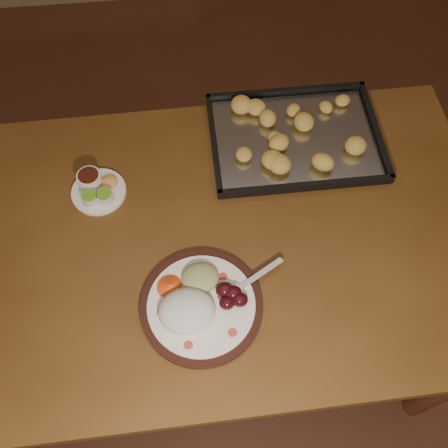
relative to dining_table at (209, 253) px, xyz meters
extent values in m
plane|color=#57301D|center=(0.07, 0.00, -0.65)|extent=(4.00, 4.00, 0.00)
cube|color=brown|center=(0.00, 0.00, 0.08)|extent=(1.51, 0.92, 0.04)
cylinder|color=#542919|center=(-0.69, 0.37, -0.30)|extent=(0.07, 0.07, 0.71)
cylinder|color=#542919|center=(0.67, 0.39, -0.30)|extent=(0.07, 0.07, 0.71)
cylinder|color=black|center=(-0.03, -0.19, 0.11)|extent=(0.29, 0.29, 0.02)
cylinder|color=white|center=(-0.03, -0.19, 0.12)|extent=(0.26, 0.26, 0.01)
ellipsoid|color=#CE3E31|center=(-0.07, -0.28, 0.12)|extent=(0.02, 0.02, 0.00)
ellipsoid|color=#CE3E31|center=(0.03, -0.27, 0.12)|extent=(0.02, 0.02, 0.00)
ellipsoid|color=#CE3E31|center=(0.03, -0.12, 0.12)|extent=(0.02, 0.02, 0.00)
ellipsoid|color=#CE3E31|center=(-0.13, -0.20, 0.12)|extent=(0.02, 0.02, 0.00)
ellipsoid|color=white|center=(-0.07, -0.21, 0.13)|extent=(0.17, 0.15, 0.06)
ellipsoid|color=#490A15|center=(0.03, -0.20, 0.13)|extent=(0.04, 0.03, 0.03)
ellipsoid|color=#490A15|center=(0.05, -0.18, 0.13)|extent=(0.04, 0.03, 0.03)
ellipsoid|color=#490A15|center=(0.03, -0.16, 0.13)|extent=(0.04, 0.03, 0.03)
ellipsoid|color=#490A15|center=(0.06, -0.19, 0.13)|extent=(0.04, 0.03, 0.03)
ellipsoid|color=tan|center=(-0.03, -0.13, 0.13)|extent=(0.11, 0.11, 0.04)
cone|color=#F54D16|center=(-0.10, -0.14, 0.13)|extent=(0.09, 0.09, 0.03)
cube|color=white|center=(0.11, -0.13, 0.12)|extent=(0.13, 0.08, 0.00)
cube|color=white|center=(0.05, -0.17, 0.12)|extent=(0.05, 0.04, 0.00)
cylinder|color=white|center=(0.03, -0.19, 0.12)|extent=(0.03, 0.02, 0.00)
cylinder|color=white|center=(0.03, -0.18, 0.12)|extent=(0.03, 0.02, 0.00)
cylinder|color=white|center=(0.02, -0.18, 0.12)|extent=(0.03, 0.02, 0.00)
cylinder|color=white|center=(0.02, -0.17, 0.12)|extent=(0.03, 0.02, 0.00)
cylinder|color=white|center=(-0.28, 0.17, 0.10)|extent=(0.15, 0.15, 0.01)
cylinder|color=silver|center=(-0.30, 0.13, 0.12)|extent=(0.05, 0.05, 0.03)
cylinder|color=#60A220|center=(-0.30, 0.13, 0.14)|extent=(0.04, 0.04, 0.00)
cylinder|color=silver|center=(-0.26, 0.14, 0.12)|extent=(0.05, 0.05, 0.03)
cylinder|color=#60A220|center=(-0.26, 0.14, 0.14)|extent=(0.04, 0.04, 0.00)
cylinder|color=white|center=(-0.30, 0.19, 0.13)|extent=(0.06, 0.06, 0.04)
cylinder|color=#3C130A|center=(-0.30, 0.19, 0.14)|extent=(0.06, 0.06, 0.00)
ellipsoid|color=#F2C555|center=(-0.25, 0.19, 0.12)|extent=(0.04, 0.04, 0.02)
cube|color=black|center=(0.28, 0.29, 0.10)|extent=(0.49, 0.36, 0.01)
cube|color=black|center=(0.28, 0.46, 0.12)|extent=(0.48, 0.02, 0.02)
cube|color=black|center=(0.28, 0.12, 0.12)|extent=(0.48, 0.02, 0.02)
cube|color=black|center=(0.51, 0.29, 0.12)|extent=(0.01, 0.36, 0.02)
cube|color=black|center=(0.04, 0.29, 0.12)|extent=(0.01, 0.36, 0.02)
cube|color=silver|center=(0.28, 0.29, 0.11)|extent=(0.45, 0.33, 0.00)
ellipsoid|color=#E0B54E|center=(0.34, 0.29, 0.13)|extent=(0.05, 0.05, 0.04)
ellipsoid|color=#E0B54E|center=(0.39, 0.32, 0.13)|extent=(0.07, 0.07, 0.04)
ellipsoid|color=#E0B54E|center=(0.33, 0.37, 0.13)|extent=(0.07, 0.07, 0.04)
ellipsoid|color=#E0B54E|center=(0.31, 0.35, 0.13)|extent=(0.06, 0.06, 0.04)
ellipsoid|color=#E0B54E|center=(0.25, 0.38, 0.13)|extent=(0.06, 0.06, 0.04)
ellipsoid|color=#E0B54E|center=(0.24, 0.32, 0.13)|extent=(0.07, 0.07, 0.04)
ellipsoid|color=#E0B54E|center=(0.16, 0.32, 0.13)|extent=(0.07, 0.07, 0.04)
ellipsoid|color=#E0B54E|center=(0.20, 0.29, 0.13)|extent=(0.05, 0.05, 0.04)
ellipsoid|color=#E0B54E|center=(0.14, 0.26, 0.13)|extent=(0.07, 0.07, 0.04)
ellipsoid|color=#E0B54E|center=(0.21, 0.22, 0.13)|extent=(0.07, 0.07, 0.04)
ellipsoid|color=#E0B54E|center=(0.27, 0.25, 0.13)|extent=(0.06, 0.06, 0.04)
ellipsoid|color=#E0B54E|center=(0.31, 0.22, 0.13)|extent=(0.06, 0.06, 0.04)
ellipsoid|color=#E0B54E|center=(0.33, 0.21, 0.13)|extent=(0.07, 0.07, 0.04)
ellipsoid|color=#E0B54E|center=(0.41, 0.26, 0.13)|extent=(0.07, 0.07, 0.04)
camera|label=1|loc=(-0.02, -0.60, 1.24)|focal=40.00mm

